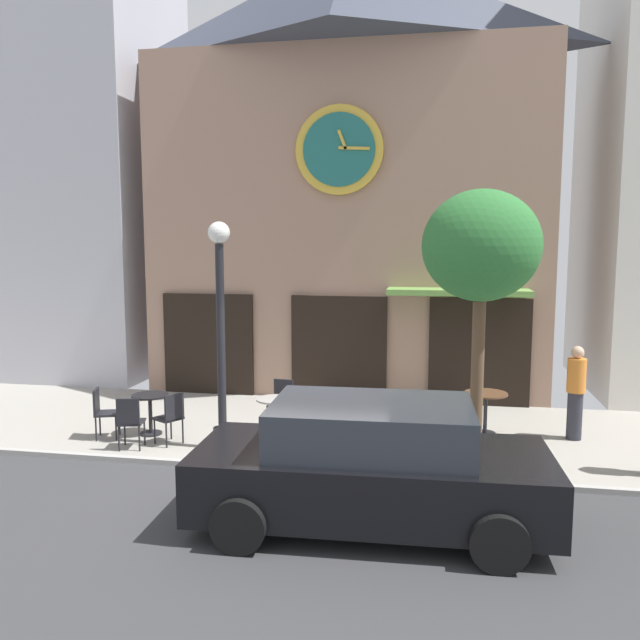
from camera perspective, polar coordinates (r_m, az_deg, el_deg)
The scene contains 17 objects.
ground_plane at distance 9.51m, azimuth -2.26°, elevation -14.60°, with size 29.42×10.28×0.13m.
clock_building at distance 15.41m, azimuth 2.58°, elevation 13.63°, with size 9.05×4.21×10.11m.
neighbor_building_left at distance 19.31m, azimuth -22.75°, elevation 18.54°, with size 5.89×4.40×15.01m.
street_lamp at distance 10.70m, azimuth -8.86°, elevation -1.37°, with size 0.36×0.36×3.81m.
street_tree at distance 10.09m, azimuth 14.22°, elevation 6.22°, with size 1.81×1.62×4.28m.
cafe_table_center_left at distance 12.04m, azimuth -14.95°, elevation -7.54°, with size 0.66×0.66×0.74m.
cafe_table_rightmost at distance 11.24m, azimuth -4.04°, elevation -8.24°, with size 0.65×0.65×0.77m.
cafe_table_center at distance 11.03m, azimuth 3.77°, elevation -8.73°, with size 0.64×0.64×0.73m.
cafe_table_center_right at distance 12.00m, azimuth 14.59°, elevation -7.25°, with size 0.77×0.77×0.77m.
cafe_chair_outer at distance 12.04m, azimuth -18.89°, elevation -7.55°, with size 0.50×0.50×0.90m.
cafe_chair_near_tree at distance 11.26m, azimuth -16.64°, elevation -8.48°, with size 0.47×0.47×0.90m.
cafe_chair_right_end at distance 11.35m, azimuth -13.17°, elevation -8.23°, with size 0.55×0.55×0.90m.
cafe_chair_curbside at distance 12.08m, azimuth -3.44°, elevation -7.13°, with size 0.45×0.45×0.90m.
cafe_chair_left_end at distance 11.06m, azimuth 8.25°, elevation -8.53°, with size 0.52×0.52×0.90m.
cafe_chair_mid_row at distance 11.26m, azimuth -0.17°, elevation -8.17°, with size 0.41×0.41×0.90m.
pedestrian_orange at distance 12.14m, azimuth 21.90°, elevation -5.95°, with size 0.43×0.43×1.67m.
parked_car_black at distance 7.99m, azimuth 4.60°, elevation -12.90°, with size 4.36×2.13×1.55m.
Camera 1 is at (1.94, -9.07, 3.48)m, focal length 35.79 mm.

